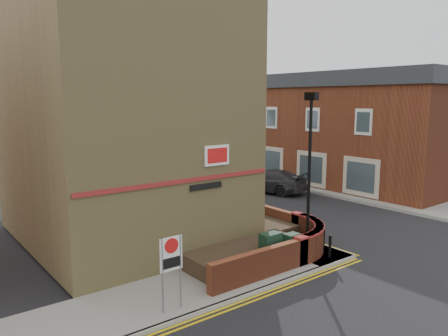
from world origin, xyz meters
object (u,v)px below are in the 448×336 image
at_px(lamppost, 309,174).
at_px(zone_sign, 171,260).
at_px(silver_car_near, 170,184).
at_px(utility_cabinet_large, 270,249).

relative_size(lamppost, zone_sign, 2.86).
distance_m(lamppost, silver_car_near, 14.11).
xyz_separation_m(utility_cabinet_large, zone_sign, (-4.70, -0.80, 0.92)).
height_order(lamppost, silver_car_near, lamppost).
distance_m(lamppost, utility_cabinet_large, 3.24).
xyz_separation_m(utility_cabinet_large, silver_car_near, (3.90, 13.60, -0.11)).
bearing_deg(zone_sign, utility_cabinet_large, 9.69).
xyz_separation_m(lamppost, zone_sign, (-6.60, -0.70, -1.70)).
height_order(utility_cabinet_large, zone_sign, zone_sign).
bearing_deg(silver_car_near, zone_sign, -118.16).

